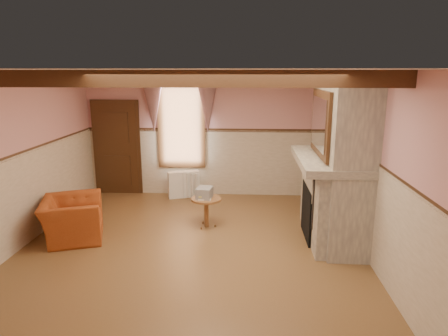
# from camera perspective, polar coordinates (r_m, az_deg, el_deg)

# --- Properties ---
(floor) EXTENTS (5.50, 6.00, 0.01)m
(floor) POSITION_cam_1_polar(r_m,az_deg,el_deg) (6.59, -4.78, -11.38)
(floor) COLOR brown
(floor) RESTS_ON ground
(ceiling) EXTENTS (5.50, 6.00, 0.01)m
(ceiling) POSITION_cam_1_polar(r_m,az_deg,el_deg) (5.98, -5.32, 13.74)
(ceiling) COLOR silver
(ceiling) RESTS_ON wall_back
(wall_back) EXTENTS (5.50, 0.02, 2.80)m
(wall_back) POSITION_cam_1_polar(r_m,az_deg,el_deg) (9.06, -2.29, 4.82)
(wall_back) COLOR #D19195
(wall_back) RESTS_ON floor
(wall_front) EXTENTS (5.50, 0.02, 2.80)m
(wall_front) POSITION_cam_1_polar(r_m,az_deg,el_deg) (3.34, -12.60, -11.09)
(wall_front) COLOR #D19195
(wall_front) RESTS_ON floor
(wall_left) EXTENTS (0.02, 6.00, 2.80)m
(wall_left) POSITION_cam_1_polar(r_m,az_deg,el_deg) (7.08, -27.63, 0.79)
(wall_left) COLOR #D19195
(wall_left) RESTS_ON floor
(wall_right) EXTENTS (0.02, 6.00, 2.80)m
(wall_right) POSITION_cam_1_polar(r_m,az_deg,el_deg) (6.35, 20.33, 0.19)
(wall_right) COLOR #D19195
(wall_right) RESTS_ON floor
(wainscot) EXTENTS (5.50, 6.00, 1.50)m
(wainscot) POSITION_cam_1_polar(r_m,az_deg,el_deg) (6.32, -4.91, -5.20)
(wainscot) COLOR beige
(wainscot) RESTS_ON floor
(chair_rail) EXTENTS (5.50, 6.00, 0.08)m
(chair_rail) POSITION_cam_1_polar(r_m,az_deg,el_deg) (6.12, -5.05, 1.47)
(chair_rail) COLOR black
(chair_rail) RESTS_ON wainscot
(firebox) EXTENTS (0.20, 0.95, 0.90)m
(firebox) POSITION_cam_1_polar(r_m,az_deg,el_deg) (7.01, 12.38, -6.15)
(firebox) COLOR black
(firebox) RESTS_ON floor
(armchair) EXTENTS (1.24, 1.32, 0.70)m
(armchair) POSITION_cam_1_polar(r_m,az_deg,el_deg) (7.29, -20.86, -6.79)
(armchair) COLOR #994219
(armchair) RESTS_ON floor
(side_table) EXTENTS (0.55, 0.55, 0.55)m
(side_table) POSITION_cam_1_polar(r_m,az_deg,el_deg) (7.35, -2.53, -6.35)
(side_table) COLOR brown
(side_table) RESTS_ON floor
(book_stack) EXTENTS (0.30, 0.35, 0.20)m
(book_stack) POSITION_cam_1_polar(r_m,az_deg,el_deg) (7.23, -2.81, -3.56)
(book_stack) COLOR #B7AD8C
(book_stack) RESTS_ON side_table
(radiator) EXTENTS (0.72, 0.41, 0.60)m
(radiator) POSITION_cam_1_polar(r_m,az_deg,el_deg) (9.08, -5.77, -2.34)
(radiator) COLOR white
(radiator) RESTS_ON floor
(bowl) EXTENTS (0.37, 0.37, 0.09)m
(bowl) POSITION_cam_1_polar(r_m,az_deg,el_deg) (6.55, 15.27, 1.53)
(bowl) COLOR brown
(bowl) RESTS_ON mantel
(mantel_clock) EXTENTS (0.14, 0.24, 0.20)m
(mantel_clock) POSITION_cam_1_polar(r_m,az_deg,el_deg) (7.31, 14.05, 3.26)
(mantel_clock) COLOR black
(mantel_clock) RESTS_ON mantel
(oil_lamp) EXTENTS (0.11, 0.11, 0.28)m
(oil_lamp) POSITION_cam_1_polar(r_m,az_deg,el_deg) (7.13, 14.32, 3.32)
(oil_lamp) COLOR #B98834
(oil_lamp) RESTS_ON mantel
(candle_red) EXTENTS (0.06, 0.06, 0.16)m
(candle_red) POSITION_cam_1_polar(r_m,az_deg,el_deg) (6.08, 16.19, 0.90)
(candle_red) COLOR #B1151F
(candle_red) RESTS_ON mantel
(jar_yellow) EXTENTS (0.06, 0.06, 0.12)m
(jar_yellow) POSITION_cam_1_polar(r_m,az_deg,el_deg) (6.21, 15.92, 0.99)
(jar_yellow) COLOR yellow
(jar_yellow) RESTS_ON mantel
(fireplace) EXTENTS (0.85, 2.00, 2.80)m
(fireplace) POSITION_cam_1_polar(r_m,az_deg,el_deg) (6.83, 16.31, 1.40)
(fireplace) COLOR gray
(fireplace) RESTS_ON floor
(mantel) EXTENTS (1.05, 2.05, 0.12)m
(mantel) POSITION_cam_1_polar(r_m,az_deg,el_deg) (6.80, 14.81, 1.10)
(mantel) COLOR gray
(mantel) RESTS_ON fireplace
(overmantel_mirror) EXTENTS (0.06, 1.44, 1.04)m
(overmantel_mirror) POSITION_cam_1_polar(r_m,az_deg,el_deg) (6.67, 13.55, 6.25)
(overmantel_mirror) COLOR silver
(overmantel_mirror) RESTS_ON fireplace
(door) EXTENTS (1.10, 0.10, 2.10)m
(door) POSITION_cam_1_polar(r_m,az_deg,el_deg) (9.50, -15.02, 2.64)
(door) COLOR black
(door) RESTS_ON floor
(window) EXTENTS (1.06, 0.08, 2.02)m
(window) POSITION_cam_1_polar(r_m,az_deg,el_deg) (9.08, -6.12, 6.36)
(window) COLOR white
(window) RESTS_ON wall_back
(window_drapes) EXTENTS (1.30, 0.14, 1.40)m
(window_drapes) POSITION_cam_1_polar(r_m,az_deg,el_deg) (8.94, -6.31, 10.11)
(window_drapes) COLOR gray
(window_drapes) RESTS_ON wall_back
(ceiling_beam_front) EXTENTS (5.50, 0.18, 0.20)m
(ceiling_beam_front) POSITION_cam_1_polar(r_m,az_deg,el_deg) (4.80, -7.47, 12.55)
(ceiling_beam_front) COLOR black
(ceiling_beam_front) RESTS_ON ceiling
(ceiling_beam_back) EXTENTS (5.50, 0.18, 0.20)m
(ceiling_beam_back) POSITION_cam_1_polar(r_m,az_deg,el_deg) (7.17, -3.83, 12.93)
(ceiling_beam_back) COLOR black
(ceiling_beam_back) RESTS_ON ceiling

